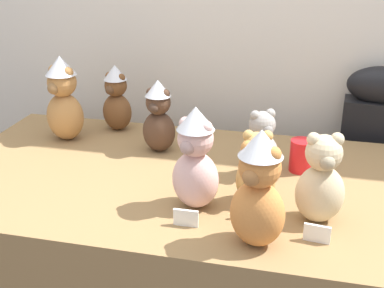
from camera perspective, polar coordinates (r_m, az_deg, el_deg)
The scene contains 14 objects.
display_table at distance 1.92m, azimuth 0.00°, elevation -13.88°, with size 1.68×0.90×0.76m, color olive.
instrument_case at distance 2.33m, azimuth 18.85°, elevation -4.21°, with size 0.29×0.14×1.03m.
teddy_bear_caramel at distance 2.03m, azimuth -13.93°, elevation 4.76°, with size 0.18×0.16×0.33m.
teddy_bear_cocoa at distance 1.88m, azimuth -3.69°, elevation 2.98°, with size 0.14×0.12×0.27m.
teddy_bear_blush at distance 1.49m, azimuth 0.37°, elevation -1.70°, with size 0.17×0.15×0.31m.
teddy_bear_chestnut at distance 2.10m, azimuth -8.30°, elevation 4.94°, with size 0.14×0.13×0.27m.
teddy_bear_sand at distance 1.47m, azimuth 13.98°, elevation -3.97°, with size 0.16×0.14×0.27m.
teddy_bear_ash at distance 1.71m, azimuth 7.60°, elevation -0.15°, with size 0.15×0.15×0.23m.
teddy_bear_honey at distance 1.54m, azimuth 7.06°, elevation -2.81°, with size 0.13×0.12×0.23m.
teddy_bear_ginger at distance 1.32m, azimuth 7.31°, elevation -5.09°, with size 0.18×0.16×0.32m.
party_cup_red at distance 1.78m, azimuth 11.94°, elevation -1.26°, with size 0.08×0.08×0.11m, color red.
name_card_front_left at distance 1.42m, azimuth 13.56°, elevation -9.54°, with size 0.07×0.01×0.05m, color white.
name_card_front_middle at distance 1.45m, azimuth -0.68°, elevation -8.12°, with size 0.07×0.01×0.05m, color white.
name_card_front_right at distance 1.49m, azimuth 6.42°, elevation -7.34°, with size 0.07×0.01×0.05m, color white.
Camera 1 is at (0.36, -1.25, 1.53)m, focal length 48.58 mm.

